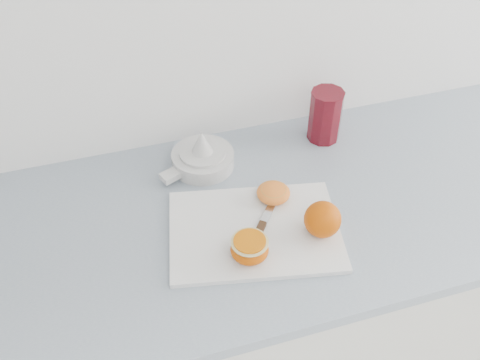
# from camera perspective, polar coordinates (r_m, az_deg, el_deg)

# --- Properties ---
(counter) EXTENTS (2.52, 0.64, 0.89)m
(counter) POSITION_cam_1_polar(r_m,az_deg,el_deg) (1.58, 2.04, -14.26)
(counter) COLOR silver
(counter) RESTS_ON ground
(cutting_board) EXTENTS (0.41, 0.33, 0.01)m
(cutting_board) POSITION_cam_1_polar(r_m,az_deg,el_deg) (1.17, 1.57, -5.43)
(cutting_board) COLOR white
(cutting_board) RESTS_ON counter
(whole_orange) EXTENTS (0.08, 0.08, 0.08)m
(whole_orange) POSITION_cam_1_polar(r_m,az_deg,el_deg) (1.14, 8.80, -4.18)
(whole_orange) COLOR #CC6200
(whole_orange) RESTS_ON cutting_board
(half_orange) EXTENTS (0.08, 0.08, 0.05)m
(half_orange) POSITION_cam_1_polar(r_m,az_deg,el_deg) (1.10, 1.02, -7.31)
(half_orange) COLOR #CC6200
(half_orange) RESTS_ON cutting_board
(squeezed_shell) EXTENTS (0.08, 0.08, 0.03)m
(squeezed_shell) POSITION_cam_1_polar(r_m,az_deg,el_deg) (1.22, 3.58, -1.35)
(squeezed_shell) COLOR orange
(squeezed_shell) RESTS_ON cutting_board
(paring_knife) EXTENTS (0.13, 0.16, 0.01)m
(paring_knife) POSITION_cam_1_polar(r_m,az_deg,el_deg) (1.16, 2.08, -5.40)
(paring_knife) COLOR #4D361F
(paring_knife) RESTS_ON cutting_board
(citrus_juicer) EXTENTS (0.19, 0.15, 0.10)m
(citrus_juicer) POSITION_cam_1_polar(r_m,az_deg,el_deg) (1.32, -4.06, 2.47)
(citrus_juicer) COLOR silver
(citrus_juicer) RESTS_ON counter
(red_tumbler) EXTENTS (0.09, 0.09, 0.14)m
(red_tumbler) POSITION_cam_1_polar(r_m,az_deg,el_deg) (1.40, 9.06, 6.63)
(red_tumbler) COLOR #5F0D17
(red_tumbler) RESTS_ON counter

